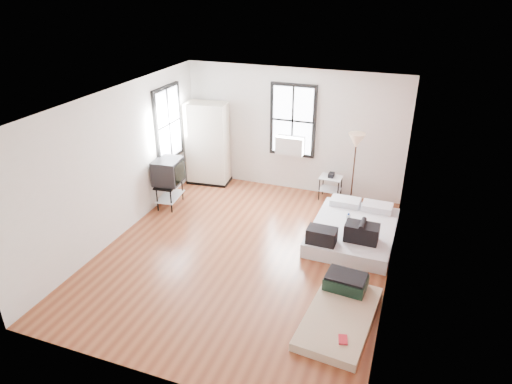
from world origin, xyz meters
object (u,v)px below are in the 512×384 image
at_px(mattress_bare, 341,308).
at_px(floor_lamp, 356,144).
at_px(wardrobe, 208,144).
at_px(mattress_main, 353,230).
at_px(side_table, 331,182).
at_px(tv_stand, 168,173).

relative_size(mattress_bare, floor_lamp, 1.12).
bearing_deg(wardrobe, mattress_main, -27.23).
height_order(wardrobe, side_table, wardrobe).
height_order(wardrobe, floor_lamp, wardrobe).
height_order(mattress_bare, floor_lamp, floor_lamp).
relative_size(mattress_main, floor_lamp, 1.29).
relative_size(mattress_main, mattress_bare, 1.15).
bearing_deg(side_table, tv_stand, -154.96).
distance_m(side_table, tv_stand, 3.55).
distance_m(mattress_bare, floor_lamp, 3.93).
bearing_deg(side_table, wardrobe, -178.64).
bearing_deg(wardrobe, floor_lamp, -5.66).
bearing_deg(wardrobe, side_table, -4.30).
distance_m(mattress_bare, wardrobe, 5.44).
relative_size(wardrobe, side_table, 3.09).
bearing_deg(tv_stand, floor_lamp, 14.42).
bearing_deg(mattress_main, side_table, 117.39).
relative_size(mattress_main, side_table, 3.29).
bearing_deg(wardrobe, mattress_bare, -49.09).
distance_m(mattress_main, mattress_bare, 2.24).
bearing_deg(mattress_main, tv_stand, -179.38).
height_order(mattress_bare, side_table, side_table).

